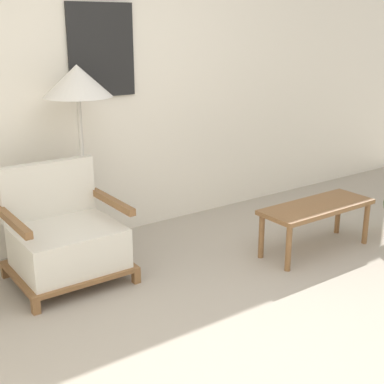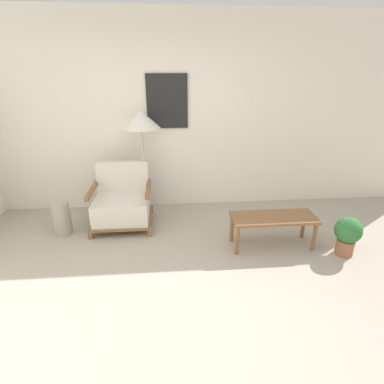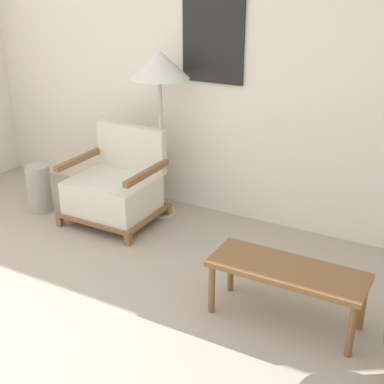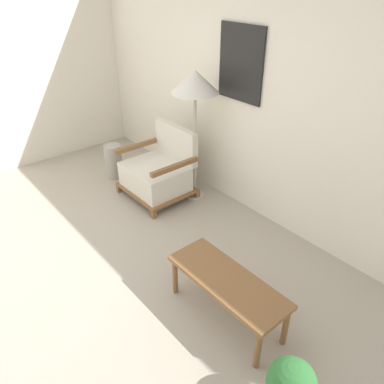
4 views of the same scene
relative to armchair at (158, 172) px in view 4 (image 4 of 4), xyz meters
The scene contains 6 objects.
ground_plane 1.83m from the armchair, 67.04° to the right, with size 14.00×14.00×0.00m, color #A89E8E.
wall_back 1.42m from the armchair, 42.09° to the left, with size 8.00×0.09×2.70m.
armchair is the anchor object (origin of this frame).
floor_lamp 1.10m from the armchair, 45.93° to the left, with size 0.50×0.50×1.47m.
coffee_table 1.94m from the armchair, 20.46° to the right, with size 0.98×0.37×0.39m.
vase 0.76m from the armchair, 166.42° to the right, with size 0.22×0.22×0.44m, color #9E998E.
Camera 4 is at (2.49, -0.52, 2.36)m, focal length 35.00 mm.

